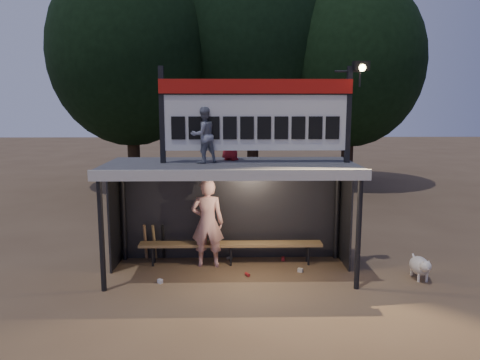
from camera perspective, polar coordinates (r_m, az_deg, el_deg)
The scene contains 13 objects.
ground at distance 9.97m, azimuth -1.12°, elevation -11.22°, with size 80.00×80.00×0.00m, color brown.
player at distance 10.10m, azimuth -3.99°, elevation -5.22°, with size 0.70×0.46×1.93m, color white.
child_a at distance 9.33m, azimuth -4.47°, elevation 5.46°, with size 0.54×0.42×1.11m, color gray.
child_b at distance 9.81m, azimuth -1.16°, elevation 5.18°, with size 0.46×0.30×0.94m, color #A4191F.
dugout_shelter at distance 9.72m, azimuth -1.16°, elevation -0.47°, with size 5.10×2.08×2.32m.
scoreboard_assembly at distance 9.35m, azimuth 2.27°, elevation 8.24°, with size 4.10×0.27×1.99m.
bench at distance 10.35m, azimuth -1.13°, elevation -7.91°, with size 4.00×0.35×0.48m.
tree_left at distance 19.85m, azimuth -13.24°, elevation 14.90°, with size 6.46×6.46×9.27m.
tree_mid at distance 21.03m, azimuth 1.63°, elevation 16.60°, with size 7.22×7.22×10.36m.
tree_right at distance 20.53m, azimuth 13.32°, elevation 13.80°, with size 6.08×6.08×8.72m.
dog at distance 10.19m, azimuth 21.12°, elevation -9.75°, with size 0.36×0.81×0.49m.
bats at distance 10.75m, azimuth -10.41°, elevation -7.42°, with size 0.48×0.33×0.84m.
litter at distance 10.11m, azimuth 0.68°, elevation -10.69°, with size 2.97×1.51×0.08m.
Camera 1 is at (0.00, -9.34, 3.50)m, focal length 35.00 mm.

